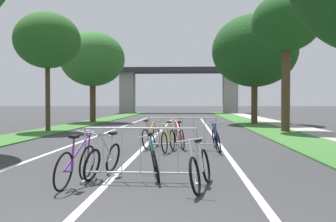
{
  "coord_description": "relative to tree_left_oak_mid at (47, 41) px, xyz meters",
  "views": [
    {
      "loc": [
        1.54,
        -3.28,
        1.53
      ],
      "look_at": [
        0.05,
        22.75,
        0.92
      ],
      "focal_mm": 39.85,
      "sensor_mm": 36.0,
      "label": 1
    }
  ],
  "objects": [
    {
      "name": "bicycle_red_5",
      "position": [
        7.05,
        -6.71,
        -4.35
      ],
      "size": [
        0.58,
        1.72,
        0.99
      ],
      "rotation": [
        0.0,
        0.0,
        0.2
      ],
      "color": "black",
      "rests_on": "ground"
    },
    {
      "name": "bicycle_teal_6",
      "position": [
        6.67,
        -11.56,
        -4.38
      ],
      "size": [
        0.62,
        1.66,
        0.94
      ],
      "rotation": [
        0.0,
        0.0,
        0.15
      ],
      "color": "black",
      "rests_on": "ground"
    },
    {
      "name": "tree_right_pine_near",
      "position": [
        11.93,
        7.31,
        0.38
      ],
      "size": [
        5.93,
        5.93,
        7.65
      ],
      "color": "#4C3823",
      "rests_on": "ground"
    },
    {
      "name": "tree_left_pine_far",
      "position": [
        0.06,
        8.83,
        0.06
      ],
      "size": [
        4.85,
        4.85,
        6.89
      ],
      "color": "#4C3823",
      "rests_on": "ground"
    },
    {
      "name": "bicycle_white_4",
      "position": [
        7.58,
        -12.48,
        -4.38
      ],
      "size": [
        0.67,
        1.69,
        0.95
      ],
      "rotation": [
        0.0,
        0.0,
        2.93
      ],
      "color": "black",
      "rests_on": "ground"
    },
    {
      "name": "grass_verge_left",
      "position": [
        -0.05,
        8.78,
        -4.72
      ],
      "size": [
        2.14,
        60.03,
        0.05
      ],
      "primitive_type": "cube",
      "color": "#386B2D",
      "rests_on": "ground"
    },
    {
      "name": "sidewalk_path_right",
      "position": [
        13.66,
        8.78,
        -4.7
      ],
      "size": [
        1.72,
        60.03,
        0.08
      ],
      "primitive_type": "cube",
      "color": "#9E9B93",
      "rests_on": "ground"
    },
    {
      "name": "crowd_barrier_second",
      "position": [
        7.16,
        -7.1,
        -4.23
      ],
      "size": [
        2.22,
        0.45,
        1.05
      ],
      "rotation": [
        0.0,
        0.0,
        -0.0
      ],
      "color": "#ADADB2",
      "rests_on": "ground"
    },
    {
      "name": "bicycle_blue_2",
      "position": [
        8.21,
        -7.55,
        -4.37
      ],
      "size": [
        0.5,
        1.62,
        0.96
      ],
      "rotation": [
        0.0,
        0.0,
        3.2
      ],
      "color": "black",
      "rests_on": "ground"
    },
    {
      "name": "bicycle_yellow_7",
      "position": [
        6.74,
        -7.53,
        -4.37
      ],
      "size": [
        0.6,
        1.62,
        0.93
      ],
      "rotation": [
        0.0,
        0.0,
        2.95
      ],
      "color": "black",
      "rests_on": "ground"
    },
    {
      "name": "bicycle_orange_0",
      "position": [
        6.12,
        -6.7,
        -4.37
      ],
      "size": [
        0.55,
        1.72,
        0.96
      ],
      "rotation": [
        0.0,
        0.0,
        -0.24
      ],
      "color": "black",
      "rests_on": "ground"
    },
    {
      "name": "tree_left_oak_mid",
      "position": [
        0.0,
        0.0,
        0.0
      ],
      "size": [
        3.42,
        3.42,
        6.22
      ],
      "color": "#4C3823",
      "rests_on": "ground"
    },
    {
      "name": "grass_verge_right",
      "position": [
        11.73,
        8.78,
        -4.72
      ],
      "size": [
        2.14,
        60.03,
        0.05
      ],
      "primitive_type": "cube",
      "color": "#386B2D",
      "rests_on": "ground"
    },
    {
      "name": "lane_stripe_left_lane",
      "position": [
        3.19,
        1.59,
        -4.74
      ],
      "size": [
        0.14,
        34.73,
        0.01
      ],
      "primitive_type": "cube",
      "color": "silver",
      "rests_on": "ground"
    },
    {
      "name": "lane_stripe_center",
      "position": [
        5.84,
        1.59,
        -4.74
      ],
      "size": [
        0.14,
        34.73,
        0.01
      ],
      "primitive_type": "cube",
      "color": "silver",
      "rests_on": "ground"
    },
    {
      "name": "tree_right_cypress_far",
      "position": [
        12.3,
        0.27,
        0.78
      ],
      "size": [
        3.47,
        3.47,
        7.08
      ],
      "color": "#4C3823",
      "rests_on": "ground"
    },
    {
      "name": "lane_stripe_right_lane",
      "position": [
        8.49,
        1.59,
        -4.74
      ],
      "size": [
        0.14,
        34.73,
        0.01
      ],
      "primitive_type": "cube",
      "color": "silver",
      "rests_on": "ground"
    },
    {
      "name": "bicycle_purple_1",
      "position": [
        5.32,
        -12.37,
        -4.35
      ],
      "size": [
        0.59,
        1.68,
        0.98
      ],
      "rotation": [
        0.0,
        0.0,
        -0.14
      ],
      "color": "black",
      "rests_on": "ground"
    },
    {
      "name": "crowd_barrier_nearest",
      "position": [
        6.45,
        -12.01,
        -4.23
      ],
      "size": [
        2.22,
        0.48,
        1.05
      ],
      "rotation": [
        0.0,
        0.0,
        -0.02
      ],
      "color": "#ADADB2",
      "rests_on": "ground"
    },
    {
      "name": "bicycle_silver_3",
      "position": [
        5.63,
        -11.55,
        -4.38
      ],
      "size": [
        0.54,
        1.62,
        0.99
      ],
      "rotation": [
        0.0,
        0.0,
        2.93
      ],
      "color": "black",
      "rests_on": "ground"
    },
    {
      "name": "overpass_bridge",
      "position": [
        5.84,
        33.83,
        -0.33
      ],
      "size": [
        19.11,
        4.01,
        6.4
      ],
      "color": "#2D2D30",
      "rests_on": "ground"
    }
  ]
}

